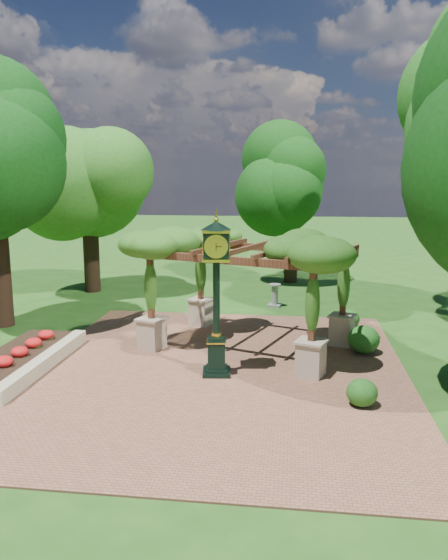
# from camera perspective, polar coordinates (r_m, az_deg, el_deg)

# --- Properties ---
(ground) EXTENTS (120.00, 120.00, 0.00)m
(ground) POSITION_cam_1_polar(r_m,az_deg,el_deg) (13.87, -1.35, -10.90)
(ground) COLOR #1E4714
(ground) RESTS_ON ground
(brick_plaza) EXTENTS (10.00, 12.00, 0.04)m
(brick_plaza) POSITION_cam_1_polar(r_m,az_deg,el_deg) (14.79, -0.76, -9.41)
(brick_plaza) COLOR brown
(brick_plaza) RESTS_ON ground
(border_wall) EXTENTS (0.35, 5.00, 0.40)m
(border_wall) POSITION_cam_1_polar(r_m,az_deg,el_deg) (15.58, -18.21, -8.21)
(border_wall) COLOR #C6B793
(border_wall) RESTS_ON ground
(flower_bed) EXTENTS (1.50, 5.00, 0.36)m
(flower_bed) POSITION_cam_1_polar(r_m,az_deg,el_deg) (15.98, -21.15, -7.99)
(flower_bed) COLOR red
(flower_bed) RESTS_ON ground
(pedestal_clock) EXTENTS (0.90, 0.90, 4.08)m
(pedestal_clock) POSITION_cam_1_polar(r_m,az_deg,el_deg) (13.82, -0.80, -0.39)
(pedestal_clock) COLOR black
(pedestal_clock) RESTS_ON brick_plaza
(pergola) EXTENTS (6.62, 5.31, 3.62)m
(pergola) POSITION_cam_1_polar(r_m,az_deg,el_deg) (16.07, 2.58, 3.06)
(pergola) COLOR #BFAB8E
(pergola) RESTS_ON brick_plaza
(sundial) EXTENTS (0.60, 0.60, 0.91)m
(sundial) POSITION_cam_1_polar(r_m,az_deg,el_deg) (21.92, 5.32, -1.74)
(sundial) COLOR gray
(sundial) RESTS_ON ground
(shrub_front) EXTENTS (0.87, 0.87, 0.63)m
(shrub_front) POSITION_cam_1_polar(r_m,az_deg,el_deg) (12.85, 14.22, -11.33)
(shrub_front) COLOR #205719
(shrub_front) RESTS_ON brick_plaza
(shrub_mid) EXTENTS (1.19, 1.19, 0.82)m
(shrub_mid) POSITION_cam_1_polar(r_m,az_deg,el_deg) (16.49, 14.40, -6.03)
(shrub_mid) COLOR #1E5919
(shrub_mid) RESTS_ON brick_plaza
(shrub_back) EXTENTS (0.89, 0.89, 0.64)m
(shrub_back) POSITION_cam_1_polar(r_m,az_deg,el_deg) (19.09, 12.94, -3.97)
(shrub_back) COLOR #26641D
(shrub_back) RESTS_ON brick_plaza
(tree_west_far) EXTENTS (4.65, 4.65, 7.80)m
(tree_west_far) POSITION_cam_1_polar(r_m,az_deg,el_deg) (25.01, -14.06, 10.96)
(tree_west_far) COLOR black
(tree_west_far) RESTS_ON ground
(tree_north) EXTENTS (3.56, 3.56, 7.13)m
(tree_north) POSITION_cam_1_polar(r_m,az_deg,el_deg) (26.70, 7.17, 10.12)
(tree_north) COLOR black
(tree_north) RESTS_ON ground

